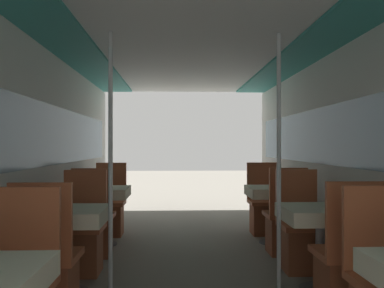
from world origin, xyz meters
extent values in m
cube|color=silver|center=(-1.50, 2.85, 1.12)|extent=(0.05, 8.49, 2.23)
cube|color=#7A9EB7|center=(-1.49, 2.85, 1.37)|extent=(0.03, 7.82, 0.64)
cube|color=silver|center=(1.50, 2.85, 1.12)|extent=(0.05, 8.49, 2.23)
cube|color=#7A9EB7|center=(1.49, 2.85, 1.37)|extent=(0.03, 7.82, 0.64)
cube|color=silver|center=(0.00, 2.85, 2.28)|extent=(3.00, 8.49, 0.04)
cube|color=teal|center=(-1.23, 2.85, 2.25)|extent=(0.54, 8.15, 0.03)
cube|color=teal|center=(1.23, 2.85, 2.25)|extent=(0.54, 8.15, 0.03)
cube|color=#B25633|center=(-1.09, 1.72, 0.74)|extent=(0.43, 0.04, 0.53)
cylinder|color=#B7B7BC|center=(-1.09, 2.76, 0.36)|extent=(0.08, 0.08, 0.68)
cube|color=#B2B2B7|center=(-1.09, 2.76, 0.71)|extent=(0.61, 0.61, 0.02)
cube|color=beige|center=(-1.09, 2.76, 0.66)|extent=(0.65, 0.65, 0.12)
cube|color=#B25633|center=(-1.09, 2.22, 0.45)|extent=(0.43, 0.43, 0.05)
cube|color=#B25633|center=(-1.09, 2.02, 0.74)|extent=(0.43, 0.04, 0.53)
cube|color=brown|center=(-1.09, 3.30, 0.21)|extent=(0.37, 0.37, 0.43)
cube|color=#B25633|center=(-1.09, 3.30, 0.45)|extent=(0.43, 0.43, 0.05)
cube|color=#B25633|center=(-1.09, 3.50, 0.74)|extent=(0.43, 0.04, 0.53)
cylinder|color=silver|center=(-0.73, 2.76, 1.12)|extent=(0.04, 0.04, 2.23)
cylinder|color=#4C4C51|center=(-1.09, 4.54, 0.01)|extent=(0.37, 0.37, 0.01)
cylinder|color=#B7B7BC|center=(-1.09, 4.54, 0.36)|extent=(0.08, 0.08, 0.68)
cube|color=#B2B2B7|center=(-1.09, 4.54, 0.71)|extent=(0.61, 0.61, 0.02)
cube|color=beige|center=(-1.09, 4.54, 0.66)|extent=(0.65, 0.65, 0.12)
cube|color=brown|center=(-1.09, 3.99, 0.21)|extent=(0.37, 0.37, 0.43)
cube|color=#B25633|center=(-1.09, 3.99, 0.45)|extent=(0.43, 0.43, 0.05)
cube|color=#B25633|center=(-1.09, 3.80, 0.74)|extent=(0.43, 0.04, 0.53)
cube|color=brown|center=(-1.09, 5.08, 0.21)|extent=(0.37, 0.37, 0.43)
cube|color=#B25633|center=(-1.09, 5.08, 0.45)|extent=(0.43, 0.43, 0.05)
cube|color=#B25633|center=(-1.09, 5.27, 0.74)|extent=(0.43, 0.04, 0.53)
cube|color=#B25633|center=(1.09, 1.72, 0.74)|extent=(0.43, 0.04, 0.53)
cylinder|color=#B7B7BC|center=(1.09, 2.76, 0.36)|extent=(0.08, 0.08, 0.68)
cube|color=#B2B2B7|center=(1.09, 2.76, 0.71)|extent=(0.61, 0.61, 0.02)
cube|color=beige|center=(1.09, 2.76, 0.66)|extent=(0.65, 0.65, 0.12)
cube|color=brown|center=(1.09, 2.22, 0.21)|extent=(0.37, 0.37, 0.43)
cube|color=#B25633|center=(1.09, 2.22, 0.45)|extent=(0.43, 0.43, 0.05)
cube|color=#B25633|center=(1.09, 2.02, 0.74)|extent=(0.43, 0.04, 0.53)
cube|color=brown|center=(1.09, 3.30, 0.21)|extent=(0.37, 0.37, 0.43)
cube|color=#B25633|center=(1.09, 3.30, 0.45)|extent=(0.43, 0.43, 0.05)
cube|color=#B25633|center=(1.09, 3.50, 0.74)|extent=(0.43, 0.04, 0.53)
cylinder|color=silver|center=(0.73, 2.76, 1.12)|extent=(0.04, 0.04, 2.23)
cylinder|color=#4C4C51|center=(1.09, 4.54, 0.01)|extent=(0.37, 0.37, 0.01)
cylinder|color=#B7B7BC|center=(1.09, 4.54, 0.36)|extent=(0.08, 0.08, 0.68)
cube|color=#B2B2B7|center=(1.09, 4.54, 0.71)|extent=(0.61, 0.61, 0.02)
cube|color=beige|center=(1.09, 4.54, 0.66)|extent=(0.65, 0.65, 0.12)
cube|color=brown|center=(1.09, 3.99, 0.21)|extent=(0.37, 0.37, 0.43)
cube|color=#B25633|center=(1.09, 3.99, 0.45)|extent=(0.43, 0.43, 0.05)
cube|color=#B25633|center=(1.09, 3.80, 0.74)|extent=(0.43, 0.04, 0.53)
cube|color=brown|center=(1.09, 5.08, 0.21)|extent=(0.37, 0.37, 0.43)
cube|color=#B25633|center=(1.09, 5.08, 0.45)|extent=(0.43, 0.43, 0.05)
cube|color=#B25633|center=(1.09, 5.27, 0.74)|extent=(0.43, 0.04, 0.53)
camera|label=1|loc=(-0.18, -0.92, 1.26)|focal=40.00mm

